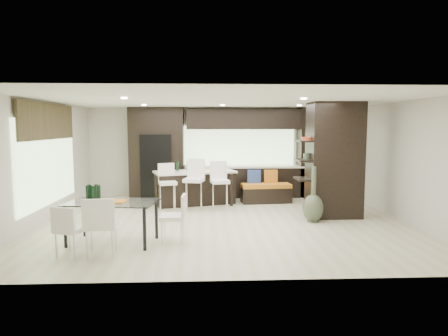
{
  "coord_description": "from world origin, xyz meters",
  "views": [
    {
      "loc": [
        -0.43,
        -8.86,
        2.14
      ],
      "look_at": [
        0.0,
        0.6,
        1.15
      ],
      "focal_mm": 32.0,
      "sensor_mm": 36.0,
      "label": 1
    }
  ],
  "objects_px": {
    "bench": "(266,193)",
    "kitchen_island": "(195,187)",
    "stool_right": "(220,190)",
    "chair_end": "(173,220)",
    "stool_mid": "(194,189)",
    "chair_near": "(101,229)",
    "floor_vase": "(313,194)",
    "stool_left": "(168,191)",
    "dining_table": "(113,222)",
    "chair_far": "(71,233)"
  },
  "relations": [
    {
      "from": "stool_left",
      "to": "chair_near",
      "type": "bearing_deg",
      "value": -116.32
    },
    {
      "from": "stool_left",
      "to": "chair_near",
      "type": "relative_size",
      "value": 1.03
    },
    {
      "from": "stool_mid",
      "to": "stool_right",
      "type": "height_order",
      "value": "stool_mid"
    },
    {
      "from": "chair_far",
      "to": "chair_end",
      "type": "relative_size",
      "value": 0.97
    },
    {
      "from": "stool_mid",
      "to": "dining_table",
      "type": "height_order",
      "value": "stool_mid"
    },
    {
      "from": "bench",
      "to": "kitchen_island",
      "type": "bearing_deg",
      "value": 177.26
    },
    {
      "from": "stool_mid",
      "to": "chair_near",
      "type": "bearing_deg",
      "value": -96.51
    },
    {
      "from": "stool_left",
      "to": "chair_end",
      "type": "height_order",
      "value": "stool_left"
    },
    {
      "from": "stool_mid",
      "to": "chair_near",
      "type": "height_order",
      "value": "stool_mid"
    },
    {
      "from": "stool_right",
      "to": "chair_end",
      "type": "distance_m",
      "value": 3.06
    },
    {
      "from": "stool_right",
      "to": "dining_table",
      "type": "bearing_deg",
      "value": -134.96
    },
    {
      "from": "floor_vase",
      "to": "dining_table",
      "type": "bearing_deg",
      "value": -160.89
    },
    {
      "from": "chair_far",
      "to": "stool_left",
      "type": "bearing_deg",
      "value": 89.17
    },
    {
      "from": "kitchen_island",
      "to": "bench",
      "type": "height_order",
      "value": "kitchen_island"
    },
    {
      "from": "kitchen_island",
      "to": "bench",
      "type": "xyz_separation_m",
      "value": [
        2.0,
        0.07,
        -0.19
      ]
    },
    {
      "from": "floor_vase",
      "to": "chair_end",
      "type": "bearing_deg",
      "value": -154.67
    },
    {
      "from": "bench",
      "to": "chair_far",
      "type": "distance_m",
      "value": 5.96
    },
    {
      "from": "kitchen_island",
      "to": "chair_end",
      "type": "relative_size",
      "value": 2.67
    },
    {
      "from": "stool_left",
      "to": "chair_near",
      "type": "distance_m",
      "value": 3.76
    },
    {
      "from": "floor_vase",
      "to": "dining_table",
      "type": "distance_m",
      "value": 4.37
    },
    {
      "from": "stool_mid",
      "to": "stool_right",
      "type": "distance_m",
      "value": 0.67
    },
    {
      "from": "bench",
      "to": "chair_end",
      "type": "bearing_deg",
      "value": -126.2
    },
    {
      "from": "chair_far",
      "to": "chair_end",
      "type": "xyz_separation_m",
      "value": [
        1.6,
        0.75,
        0.01
      ]
    },
    {
      "from": "chair_far",
      "to": "bench",
      "type": "bearing_deg",
      "value": 66.92
    },
    {
      "from": "stool_left",
      "to": "stool_mid",
      "type": "distance_m",
      "value": 0.67
    },
    {
      "from": "stool_mid",
      "to": "chair_end",
      "type": "xyz_separation_m",
      "value": [
        -0.3,
        -2.89,
        -0.12
      ]
    },
    {
      "from": "stool_left",
      "to": "floor_vase",
      "type": "bearing_deg",
      "value": -38.69
    },
    {
      "from": "stool_left",
      "to": "dining_table",
      "type": "xyz_separation_m",
      "value": [
        -0.74,
        -2.91,
        -0.09
      ]
    },
    {
      "from": "dining_table",
      "to": "stool_right",
      "type": "bearing_deg",
      "value": 63.2
    },
    {
      "from": "kitchen_island",
      "to": "floor_vase",
      "type": "relative_size",
      "value": 1.74
    },
    {
      "from": "kitchen_island",
      "to": "stool_right",
      "type": "bearing_deg",
      "value": -66.28
    },
    {
      "from": "stool_right",
      "to": "floor_vase",
      "type": "height_order",
      "value": "floor_vase"
    },
    {
      "from": "stool_right",
      "to": "dining_table",
      "type": "height_order",
      "value": "stool_right"
    },
    {
      "from": "stool_mid",
      "to": "chair_end",
      "type": "bearing_deg",
      "value": -81.54
    },
    {
      "from": "chair_near",
      "to": "chair_far",
      "type": "xyz_separation_m",
      "value": [
        -0.5,
        0.04,
        -0.07
      ]
    },
    {
      "from": "kitchen_island",
      "to": "chair_far",
      "type": "relative_size",
      "value": 2.76
    },
    {
      "from": "bench",
      "to": "chair_far",
      "type": "height_order",
      "value": "chair_far"
    },
    {
      "from": "kitchen_island",
      "to": "stool_right",
      "type": "height_order",
      "value": "stool_right"
    },
    {
      "from": "stool_left",
      "to": "chair_end",
      "type": "distance_m",
      "value": 2.93
    },
    {
      "from": "kitchen_island",
      "to": "stool_mid",
      "type": "bearing_deg",
      "value": -106.6
    },
    {
      "from": "chair_near",
      "to": "stool_mid",
      "type": "bearing_deg",
      "value": 63.89
    },
    {
      "from": "chair_end",
      "to": "chair_near",
      "type": "bearing_deg",
      "value": 127.95
    },
    {
      "from": "bench",
      "to": "chair_end",
      "type": "height_order",
      "value": "chair_end"
    },
    {
      "from": "kitchen_island",
      "to": "chair_end",
      "type": "xyz_separation_m",
      "value": [
        -0.3,
        -3.69,
        -0.05
      ]
    },
    {
      "from": "kitchen_island",
      "to": "stool_left",
      "type": "relative_size",
      "value": 2.28
    },
    {
      "from": "stool_mid",
      "to": "floor_vase",
      "type": "xyz_separation_m",
      "value": [
        2.71,
        -1.46,
        0.1
      ]
    },
    {
      "from": "chair_near",
      "to": "chair_end",
      "type": "relative_size",
      "value": 1.13
    },
    {
      "from": "kitchen_island",
      "to": "stool_left",
      "type": "bearing_deg",
      "value": -147.25
    },
    {
      "from": "bench",
      "to": "chair_far",
      "type": "bearing_deg",
      "value": -135.63
    },
    {
      "from": "stool_left",
      "to": "chair_end",
      "type": "xyz_separation_m",
      "value": [
        0.37,
        -2.91,
        -0.07
      ]
    }
  ]
}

